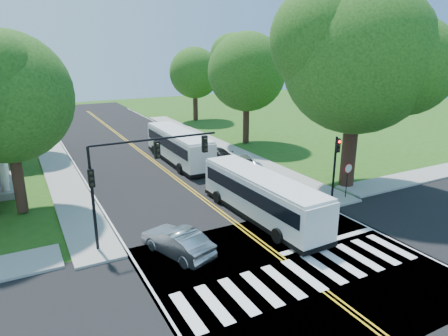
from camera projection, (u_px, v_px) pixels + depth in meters
ground at (297, 270)px, 19.49m from camera, size 140.00×140.00×0.00m
road at (168, 172)px, 34.69m from camera, size 14.00×96.00×0.01m
cross_road at (297, 270)px, 19.49m from camera, size 60.00×12.00×0.01m
center_line at (153, 161)px, 38.06m from camera, size 0.36×70.00×0.01m
edge_line_w at (79, 171)px, 35.01m from camera, size 0.12×70.00×0.01m
edge_line_e at (217, 152)px, 41.12m from camera, size 0.12×70.00×0.01m
crosswalk at (303, 275)px, 19.06m from camera, size 12.60×3.00×0.01m
stop_bar at (329, 241)px, 22.41m from camera, size 6.60×0.40×0.01m
sidewalk_nw at (57, 164)px, 36.85m from camera, size 2.60×40.00×0.15m
sidewalk_ne at (216, 144)px, 44.31m from camera, size 2.60×40.00×0.15m
sidewalk_xe at (434, 173)px, 34.19m from camera, size 20.00×2.60×0.15m
tree_ne_big at (358, 59)px, 28.38m from camera, size 10.80×10.80×14.91m
tree_west_near at (5, 98)px, 23.95m from camera, size 8.00×8.00×11.40m
tree_west_far at (11, 85)px, 37.85m from camera, size 7.60×7.60×10.67m
tree_east_mid at (247, 72)px, 42.63m from camera, size 8.40×8.40×11.93m
tree_east_far at (195, 73)px, 56.89m from camera, size 7.20×7.20×10.34m
signal_nw at (136, 167)px, 21.01m from camera, size 7.15×0.46×5.66m
signal_ne at (336, 159)px, 27.74m from camera, size 0.30×0.46×4.40m
stop_sign at (348, 172)px, 27.99m from camera, size 0.76×0.08×2.53m
bus_lead at (261, 196)px, 25.03m from camera, size 2.94×10.98×2.82m
bus_follow at (179, 146)px, 37.32m from camera, size 2.88×11.43×2.95m
hatchback at (177, 242)px, 20.74m from camera, size 2.85×4.68×1.46m
suv at (241, 163)px, 34.93m from camera, size 3.16×5.48×1.44m
dark_sedan at (216, 153)px, 38.58m from camera, size 2.03×4.07×1.14m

